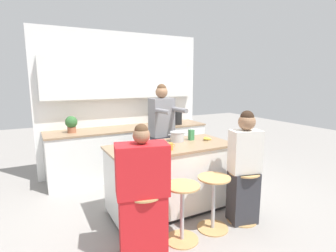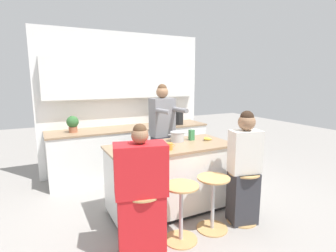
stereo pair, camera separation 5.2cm
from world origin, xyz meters
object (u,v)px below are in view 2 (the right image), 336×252
bar_stool_center_right (213,200)px  person_cooking (163,138)px  potted_plant (73,123)px  coffee_cup_near (170,146)px  juice_carton (192,135)px  bar_stool_leftmost (143,219)px  fruit_bowl (125,149)px  cooking_pot (177,137)px  bar_stool_center_left (181,209)px  banana_bunch (207,139)px  microwave (169,117)px  bar_stool_rightmost (243,194)px  person_wrapped_blanket (141,195)px  person_seated_near (244,172)px  kitchen_island (171,178)px

bar_stool_center_right → person_cooking: person_cooking is taller
person_cooking → potted_plant: 1.58m
coffee_cup_near → juice_carton: 0.63m
bar_stool_leftmost → coffee_cup_near: size_ratio=6.26×
potted_plant → fruit_bowl: bearing=-76.3°
bar_stool_leftmost → cooking_pot: cooking_pot is taller
bar_stool_leftmost → bar_stool_center_right: same height
bar_stool_leftmost → bar_stool_center_left: size_ratio=1.00×
banana_bunch → microwave: size_ratio=0.33×
fruit_bowl → coffee_cup_near: (0.52, -0.19, 0.01)m
bar_stool_rightmost → microwave: size_ratio=1.41×
bar_stool_rightmost → person_cooking: (-0.47, 1.38, 0.49)m
microwave → potted_plant: (-1.82, 0.05, 0.01)m
bar_stool_center_left → person_cooking: person_cooking is taller
person_wrapped_blanket → microwave: bearing=70.1°
coffee_cup_near → bar_stool_center_left: bearing=-102.4°
bar_stool_center_left → person_cooking: bearing=72.4°
person_wrapped_blanket → cooking_pot: (0.89, 0.85, 0.36)m
person_wrapped_blanket → person_seated_near: (1.37, 0.00, 0.03)m
kitchen_island → person_cooking: size_ratio=0.98×
bar_stool_center_right → bar_stool_center_left: bearing=-177.1°
kitchen_island → bar_stool_center_right: bearing=-71.2°
person_wrapped_blanket → banana_bunch: bearing=41.8°
cooking_pot → fruit_bowl: cooking_pot is taller
juice_carton → bar_stool_rightmost: bearing=-71.9°
fruit_bowl → potted_plant: size_ratio=0.81×
bar_stool_rightmost → microwave: (0.10, 2.26, 0.68)m
juice_carton → cooking_pot: bearing=174.9°
potted_plant → person_seated_near: bearing=-53.6°
kitchen_island → person_seated_near: size_ratio=1.18×
coffee_cup_near → fruit_bowl: bearing=160.0°
person_cooking → person_wrapped_blanket: 1.67m
kitchen_island → person_wrapped_blanket: bearing=-135.2°
bar_stool_center_left → juice_carton: bearing=52.1°
bar_stool_center_right → bar_stool_rightmost: 0.45m
kitchen_island → person_seated_near: 0.99m
kitchen_island → bar_stool_rightmost: kitchen_island is taller
cooking_pot → juice_carton: size_ratio=1.74×
person_wrapped_blanket → banana_bunch: (1.30, 0.71, 0.31)m
bar_stool_center_left → bar_stool_center_right: bearing=2.9°
bar_stool_leftmost → person_cooking: bearing=56.9°
cooking_pot → microwave: (0.59, 1.42, 0.06)m
cooking_pot → bar_stool_leftmost: bearing=-136.1°
juice_carton → fruit_bowl: bearing=-172.0°
cooking_pot → bar_stool_rightmost: bearing=-59.6°
banana_bunch → fruit_bowl: bearing=-178.8°
bar_stool_rightmost → banana_bunch: size_ratio=4.29×
kitchen_island → coffee_cup_near: bearing=-120.2°
fruit_bowl → banana_bunch: (1.24, 0.03, -0.01)m
bar_stool_center_right → microwave: 2.40m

